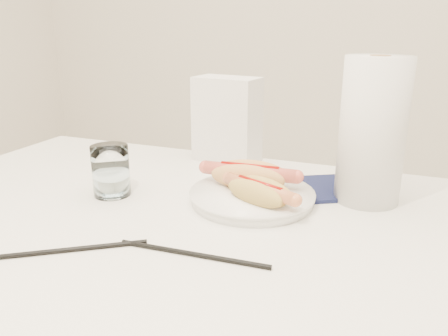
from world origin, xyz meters
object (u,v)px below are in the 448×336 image
at_px(hotdog_left, 250,176).
at_px(napkin_box, 227,120).
at_px(hotdog_right, 260,192).
at_px(paper_towel_roll, 372,131).
at_px(water_glass, 111,171).
at_px(table, 175,245).
at_px(plate, 252,198).

xyz_separation_m(hotdog_left, napkin_box, (-0.13, 0.21, 0.06)).
height_order(hotdog_right, napkin_box, napkin_box).
bearing_deg(paper_towel_roll, hotdog_right, -142.74).
bearing_deg(water_glass, table, -15.35).
bearing_deg(hotdog_right, plate, 148.65).
xyz_separation_m(hotdog_right, napkin_box, (-0.17, 0.28, 0.06)).
distance_m(plate, paper_towel_roll, 0.26).
bearing_deg(paper_towel_roll, water_glass, -161.56).
distance_m(plate, napkin_box, 0.30).
height_order(napkin_box, paper_towel_roll, paper_towel_roll).
xyz_separation_m(hotdog_left, hotdog_right, (0.04, -0.07, -0.00)).
bearing_deg(table, napkin_box, 95.34).
distance_m(hotdog_left, napkin_box, 0.25).
distance_m(hotdog_left, water_glass, 0.28).
bearing_deg(hotdog_left, hotdog_right, -61.25).
height_order(hotdog_left, paper_towel_roll, paper_towel_roll).
bearing_deg(table, plate, 43.97).
bearing_deg(table, paper_towel_roll, 32.86).
relative_size(hotdog_left, water_glass, 1.84).
bearing_deg(hotdog_right, paper_towel_roll, 61.12).
bearing_deg(napkin_box, plate, -50.92).
xyz_separation_m(hotdog_left, water_glass, (-0.26, -0.09, 0.01)).
bearing_deg(water_glass, hotdog_right, 4.81).
height_order(table, hotdog_left, hotdog_left).
distance_m(napkin_box, paper_towel_roll, 0.38).
bearing_deg(hotdog_left, paper_towel_roll, 13.77).
bearing_deg(table, hotdog_left, 55.08).
xyz_separation_m(plate, hotdog_right, (0.03, -0.04, 0.03)).
distance_m(water_glass, napkin_box, 0.34).
relative_size(plate, paper_towel_roll, 0.84).
distance_m(plate, hotdog_left, 0.05).
height_order(table, napkin_box, napkin_box).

